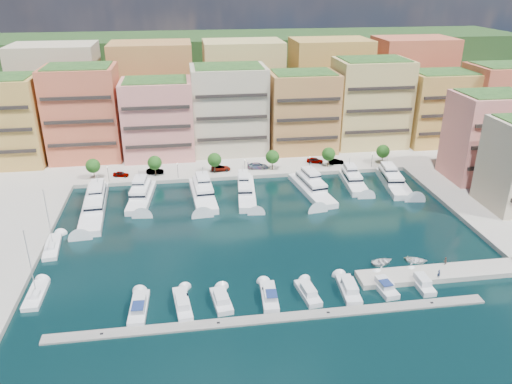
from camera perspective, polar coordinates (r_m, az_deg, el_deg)
ground at (r=108.38m, az=0.80°, el=-4.46°), size 400.00×400.00×0.00m
north_quay at (r=165.18m, az=-2.63°, el=5.64°), size 220.00×64.00×2.00m
hillside at (r=211.17m, az=-4.01°, el=9.63°), size 240.00×40.00×58.00m
south_pontoon at (r=83.10m, az=2.08°, el=-14.31°), size 72.00×2.20×0.35m
finger_pier at (r=99.54m, az=20.47°, el=-8.91°), size 32.00×5.00×2.00m
apartment_0 at (r=157.50m, az=-27.06°, el=7.21°), size 22.00×16.50×24.80m
apartment_1 at (r=153.53m, az=-19.07°, el=8.53°), size 20.00×16.50×26.80m
apartment_2 at (r=149.61m, az=-11.12°, el=8.21°), size 20.00×15.50×22.80m
apartment_3 at (r=151.57m, az=-3.09°, el=9.41°), size 22.00×16.50×25.80m
apartment_4 at (r=153.44m, az=5.30°, el=9.13°), size 20.00×15.50×23.80m
apartment_5 at (r=161.42m, az=12.89°, el=9.92°), size 22.00×16.50×26.80m
apartment_6 at (r=169.23m, az=20.13°, el=9.00°), size 20.00×15.50×22.80m
apartment_7 at (r=177.67m, az=26.24°, el=8.99°), size 22.00×16.50×24.80m
apartment_east_a at (r=143.41m, az=24.83°, el=5.77°), size 18.00×14.50×22.80m
backblock_0 at (r=176.42m, az=-21.56°, el=10.59°), size 26.00×18.00×30.00m
backblock_1 at (r=172.19m, az=-11.63°, el=11.45°), size 26.00×18.00×30.00m
backblock_2 at (r=173.14m, az=-1.47°, el=11.98°), size 26.00×18.00×30.00m
backblock_3 at (r=179.17m, az=8.31°, el=12.15°), size 26.00×18.00×30.00m
backblock_4 at (r=189.81m, az=17.23°, el=12.00°), size 26.00×18.00×30.00m
tree_0 at (r=138.16m, az=-18.14°, el=2.86°), size 3.80×3.80×5.65m
tree_1 at (r=136.23m, az=-11.51°, el=3.29°), size 3.80×3.80×5.65m
tree_2 at (r=136.17m, az=-4.77°, el=3.69°), size 3.80×3.80×5.65m
tree_3 at (r=137.97m, az=1.89°, el=4.03°), size 3.80×3.80×5.65m
tree_4 at (r=141.57m, az=8.29°, el=4.31°), size 3.80×3.80×5.65m
tree_5 at (r=146.83m, az=14.31°, el=4.52°), size 3.80×3.80×5.65m
lamppost_0 at (r=135.69m, az=-16.57°, el=2.27°), size 0.30×0.30×4.20m
lamppost_1 at (r=134.15m, az=-8.96°, el=2.74°), size 0.30×0.30×4.20m
lamppost_2 at (r=135.01m, az=-1.30°, el=3.18°), size 0.30×0.30×4.20m
lamppost_3 at (r=138.23m, az=6.14°, el=3.54°), size 0.30×0.30×4.20m
lamppost_4 at (r=143.65m, az=13.13°, el=3.83°), size 0.30×0.30×4.20m
yacht_0 at (r=123.79m, az=-17.97°, el=-1.33°), size 6.55×26.95×7.30m
yacht_1 at (r=125.92m, az=-12.96°, el=-0.36°), size 6.59×18.48×7.30m
yacht_2 at (r=124.69m, az=-6.11°, el=-0.05°), size 6.45×20.17×7.30m
yacht_3 at (r=125.32m, az=-1.14°, el=0.21°), size 5.97×20.49×7.30m
yacht_4 at (r=127.87m, az=6.30°, el=0.50°), size 8.10×21.72×7.30m
yacht_5 at (r=133.71m, az=11.01°, el=1.31°), size 5.52×15.47×7.30m
yacht_6 at (r=136.01m, az=15.40°, el=1.27°), size 7.47×19.33×7.30m
cruiser_1 at (r=86.60m, az=-13.24°, el=-12.78°), size 3.17×9.18×2.66m
cruiser_2 at (r=86.16m, az=-8.40°, el=-12.57°), size 3.43×9.33×2.55m
cruiser_3 at (r=86.26m, az=-3.98°, el=-12.29°), size 3.58×7.46×2.55m
cruiser_4 at (r=87.03m, az=1.53°, el=-11.85°), size 3.16×8.58×2.66m
cruiser_5 at (r=88.30m, az=5.96°, el=-11.42°), size 3.43×7.79×2.55m
cruiser_6 at (r=90.17m, az=10.54°, el=-10.90°), size 3.30×8.69×2.55m
cruiser_7 at (r=92.24m, az=14.35°, el=-10.41°), size 3.44×7.47×2.66m
cruiser_8 at (r=95.01m, az=18.34°, el=-9.86°), size 2.48×7.29×2.55m
sailboat_0 at (r=95.48m, az=-23.86°, el=-10.79°), size 2.86×8.54×13.20m
sailboat_1 at (r=109.68m, az=-22.25°, el=-5.86°), size 3.86×10.66×13.20m
tender_3 at (r=103.16m, az=21.44°, el=-7.61°), size 1.61×1.43×0.78m
tender_2 at (r=101.93m, az=17.90°, el=-7.44°), size 4.63×3.88×0.82m
tender_1 at (r=102.15m, az=16.98°, el=-7.21°), size 1.99×1.80×0.91m
tender_0 at (r=99.56m, az=14.26°, el=-7.73°), size 5.09×4.21×0.92m
car_0 at (r=138.92m, az=-15.18°, el=1.99°), size 4.45×2.61×1.42m
car_1 at (r=138.85m, az=-11.48°, el=2.37°), size 4.76×1.91×1.54m
car_2 at (r=138.50m, az=-4.04°, el=2.74°), size 5.33×2.46×1.48m
car_3 at (r=139.62m, az=0.18°, el=3.02°), size 5.92×2.79×1.67m
car_4 at (r=144.91m, az=6.75°, el=3.62°), size 5.04×3.33×1.59m
car_5 at (r=144.91m, az=9.19°, el=3.44°), size 4.33×1.62×1.41m
person_0 at (r=96.37m, az=20.17°, el=-8.73°), size 0.61×0.71×1.63m
person_1 at (r=100.75m, az=20.80°, el=-7.36°), size 0.94×0.86×1.57m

